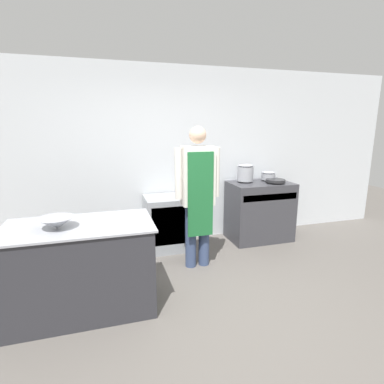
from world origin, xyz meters
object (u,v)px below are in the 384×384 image
at_px(stock_pot, 245,172).
at_px(stove, 259,211).
at_px(mixing_bowl, 57,223).
at_px(saute_pan, 276,181).
at_px(sauce_pot, 268,175).
at_px(person_cook, 198,190).
at_px(fridge_unit, 166,223).

bearing_deg(stock_pot, stove, -26.75).
xyz_separation_m(stove, mixing_bowl, (-2.82, -1.28, 0.48)).
distance_m(stove, saute_pan, 0.55).
xyz_separation_m(stock_pot, sauce_pot, (0.42, 0.00, -0.07)).
height_order(stove, person_cook, person_cook).
relative_size(stock_pot, sauce_pot, 1.19).
bearing_deg(mixing_bowl, fridge_unit, 46.04).
height_order(stove, mixing_bowl, mixing_bowl).
bearing_deg(sauce_pot, mixing_bowl, -155.15).
xyz_separation_m(fridge_unit, mixing_bowl, (-1.29, -1.34, 0.55)).
bearing_deg(person_cook, stove, 27.04).
distance_m(mixing_bowl, stock_pot, 2.95).
height_order(stove, saute_pan, saute_pan).
bearing_deg(person_cook, sauce_pot, 27.39).
bearing_deg(stock_pot, mixing_bowl, -151.76).
bearing_deg(fridge_unit, mixing_bowl, -133.96).
relative_size(stove, mixing_bowl, 3.00).
xyz_separation_m(person_cook, mixing_bowl, (-1.57, -0.65, -0.08)).
bearing_deg(mixing_bowl, stock_pot, 28.24).
bearing_deg(person_cook, stock_pot, 36.00).
bearing_deg(sauce_pot, person_cook, -152.61).
distance_m(stock_pot, saute_pan, 0.48).
distance_m(mixing_bowl, sauce_pot, 3.32).
height_order(fridge_unit, person_cook, person_cook).
bearing_deg(stove, fridge_unit, 178.08).
xyz_separation_m(fridge_unit, person_cook, (0.28, -0.69, 0.63)).
bearing_deg(fridge_unit, saute_pan, -5.30).
height_order(stove, sauce_pot, sauce_pot).
distance_m(stove, fridge_unit, 1.53).
distance_m(fridge_unit, sauce_pot, 1.84).
xyz_separation_m(mixing_bowl, sauce_pot, (3.01, 1.40, 0.08)).
distance_m(saute_pan, sauce_pot, 0.22).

